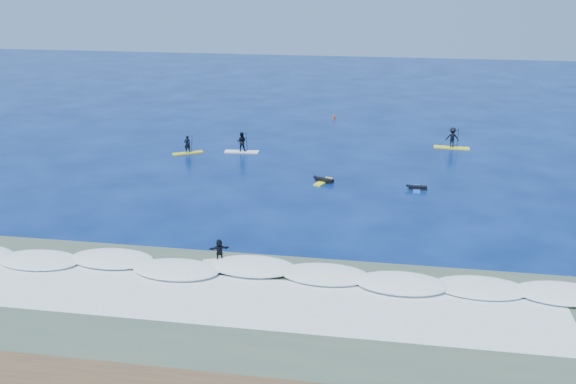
% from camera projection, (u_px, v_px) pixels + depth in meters
% --- Properties ---
extents(ground, '(160.00, 160.00, 0.00)m').
position_uv_depth(ground, '(268.00, 208.00, 44.00)').
color(ground, '#031240').
rests_on(ground, ground).
extents(shallow_water, '(90.00, 13.00, 0.01)m').
position_uv_depth(shallow_water, '(213.00, 309.00, 30.97)').
color(shallow_water, '#3B5040').
rests_on(shallow_water, ground).
extents(breaking_wave, '(40.00, 6.00, 0.30)m').
position_uv_depth(breaking_wave, '(233.00, 272.00, 34.69)').
color(breaking_wave, white).
rests_on(breaking_wave, ground).
extents(whitewater, '(34.00, 5.00, 0.02)m').
position_uv_depth(whitewater, '(218.00, 299.00, 31.90)').
color(whitewater, silver).
rests_on(whitewater, ground).
extents(sup_paddler_left, '(2.63, 2.00, 1.88)m').
position_uv_depth(sup_paddler_left, '(187.00, 147.00, 56.59)').
color(sup_paddler_left, gold).
rests_on(sup_paddler_left, ground).
extents(sup_paddler_center, '(3.08, 0.99, 2.13)m').
position_uv_depth(sup_paddler_center, '(242.00, 144.00, 56.92)').
color(sup_paddler_center, white).
rests_on(sup_paddler_center, ground).
extents(sup_paddler_right, '(3.22, 1.05, 2.22)m').
position_uv_depth(sup_paddler_right, '(452.00, 139.00, 58.18)').
color(sup_paddler_right, yellow).
rests_on(sup_paddler_right, ground).
extents(prone_paddler_near, '(1.65, 2.19, 0.45)m').
position_uv_depth(prone_paddler_near, '(323.00, 181.00, 49.13)').
color(prone_paddler_near, yellow).
rests_on(prone_paddler_near, ground).
extents(prone_paddler_far, '(1.54, 1.95, 0.41)m').
position_uv_depth(prone_paddler_far, '(417.00, 188.00, 47.49)').
color(prone_paddler_far, blue).
rests_on(prone_paddler_far, ground).
extents(wave_surfer, '(1.89, 1.14, 1.32)m').
position_uv_depth(wave_surfer, '(219.00, 252.00, 35.42)').
color(wave_surfer, silver).
rests_on(wave_surfer, breaking_wave).
extents(marker_buoy, '(0.27, 0.27, 0.65)m').
position_uv_depth(marker_buoy, '(334.00, 117.00, 69.20)').
color(marker_buoy, red).
rests_on(marker_buoy, ground).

